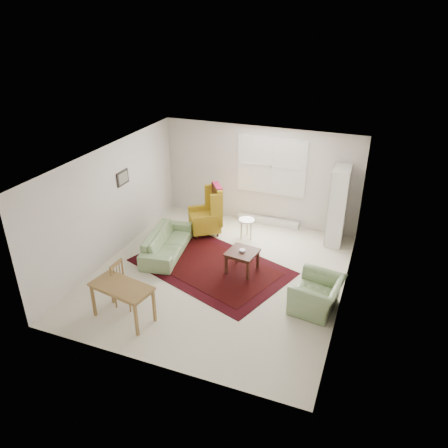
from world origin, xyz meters
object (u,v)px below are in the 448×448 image
(armchair, at_px, (317,292))
(wingback_chair, at_px, (204,210))
(stool, at_px, (246,229))
(desk, at_px, (123,302))
(desk_chair, at_px, (126,285))
(sofa, at_px, (167,239))
(coffee_table, at_px, (242,261))
(cabinet, at_px, (338,206))

(armchair, bearing_deg, wingback_chair, -115.67)
(wingback_chair, distance_m, stool, 1.12)
(desk, relative_size, desk_chair, 1.25)
(sofa, relative_size, desk_chair, 2.07)
(desk, bearing_deg, coffee_table, 56.80)
(wingback_chair, distance_m, cabinet, 3.15)
(wingback_chair, height_order, coffee_table, wingback_chair)
(armchair, xyz_separation_m, stool, (-2.08, 2.15, -0.12))
(coffee_table, bearing_deg, armchair, -22.80)
(cabinet, xyz_separation_m, desk_chair, (-3.24, -3.92, -0.48))
(armchair, height_order, desk, armchair)
(sofa, relative_size, wingback_chair, 1.47)
(desk, bearing_deg, armchair, 25.74)
(cabinet, distance_m, desk_chair, 5.10)
(cabinet, bearing_deg, armchair, -89.85)
(sofa, height_order, armchair, armchair)
(cabinet, height_order, desk_chair, cabinet)
(cabinet, bearing_deg, desk, -127.14)
(armchair, bearing_deg, sofa, -95.74)
(sofa, relative_size, stool, 3.60)
(sofa, relative_size, desk, 1.65)
(desk, height_order, desk_chair, desk_chair)
(coffee_table, relative_size, desk, 0.54)
(coffee_table, relative_size, desk_chair, 0.67)
(coffee_table, relative_size, stool, 1.17)
(cabinet, relative_size, desk_chair, 2.09)
(sofa, bearing_deg, desk, 179.79)
(sofa, xyz_separation_m, wingback_chair, (0.39, 1.22, 0.25))
(sofa, height_order, stool, sofa)
(wingback_chair, relative_size, coffee_table, 2.08)
(armchair, bearing_deg, desk, -56.79)
(armchair, relative_size, desk, 0.87)
(wingback_chair, relative_size, stool, 2.44)
(wingback_chair, bearing_deg, stool, 60.06)
(stool, bearing_deg, wingback_chair, -174.38)
(armchair, relative_size, wingback_chair, 0.77)
(cabinet, bearing_deg, wingback_chair, -168.25)
(wingback_chair, xyz_separation_m, desk, (-0.02, -3.56, -0.27))
(coffee_table, height_order, cabinet, cabinet)
(desk, bearing_deg, desk_chair, 113.66)
(wingback_chair, bearing_deg, armchair, 21.30)
(desk_chair, bearing_deg, sofa, 8.76)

